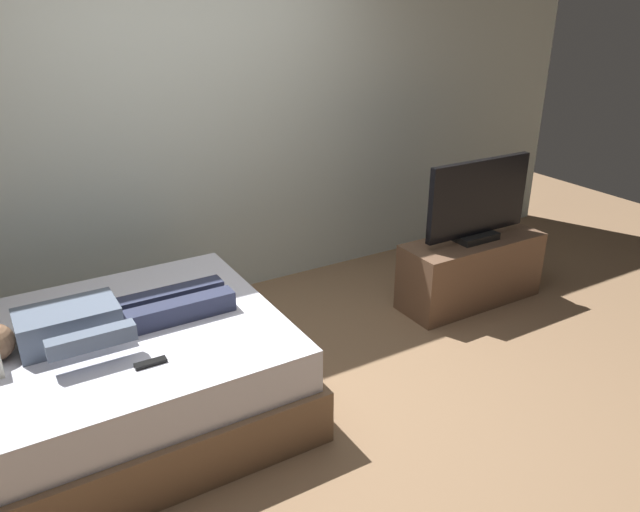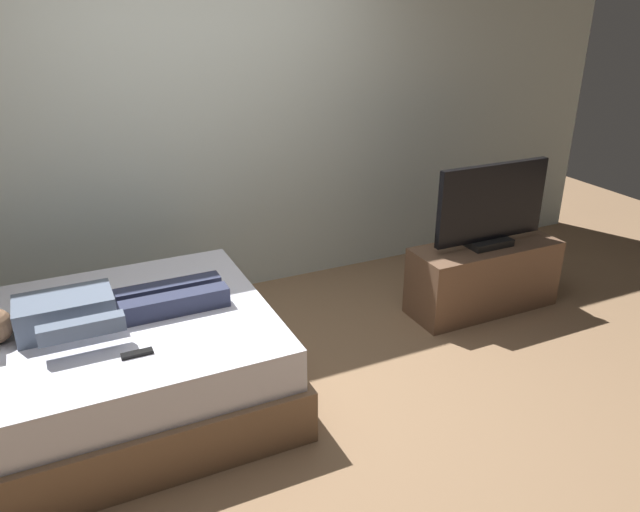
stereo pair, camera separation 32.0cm
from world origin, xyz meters
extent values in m
plane|color=#8C6B4C|center=(0.00, 0.00, 0.00)|extent=(10.00, 10.00, 0.00)
cube|color=silver|center=(0.40, 1.63, 1.40)|extent=(6.40, 0.10, 2.80)
cube|color=brown|center=(-0.96, 0.42, 0.15)|extent=(1.96, 1.50, 0.30)
cube|color=white|center=(-0.96, 0.42, 0.42)|extent=(1.88, 1.42, 0.24)
cube|color=slate|center=(-1.06, 0.44, 0.63)|extent=(0.48, 0.28, 0.18)
cube|color=#2D334C|center=(-0.52, 0.36, 0.60)|extent=(0.60, 0.11, 0.11)
cube|color=#2D334C|center=(-0.52, 0.52, 0.60)|extent=(0.60, 0.11, 0.11)
cube|color=slate|center=(-1.00, 0.16, 0.67)|extent=(0.40, 0.08, 0.08)
cube|color=black|center=(-0.78, 0.02, 0.55)|extent=(0.15, 0.04, 0.02)
cube|color=brown|center=(1.73, 0.48, 0.25)|extent=(1.10, 0.40, 0.50)
cube|color=black|center=(1.73, 0.48, 0.53)|extent=(0.32, 0.20, 0.05)
cube|color=black|center=(1.73, 0.48, 0.82)|extent=(0.88, 0.05, 0.54)
camera|label=1|loc=(-1.32, -2.46, 2.14)|focal=34.05mm
camera|label=2|loc=(-1.04, -2.61, 2.14)|focal=34.05mm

